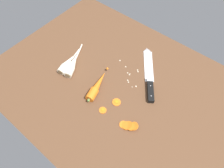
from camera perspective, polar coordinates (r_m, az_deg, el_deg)
ground_plane at (r=102.20cm, az=0.71°, el=-0.37°), size 120.00×90.00×4.00cm
chefs_knife at (r=105.46cm, az=10.35°, el=3.36°), size 23.23×30.00×4.18cm
whole_carrot at (r=97.23cm, az=-4.29°, el=-0.66°), size 8.24×20.72×4.20cm
parsnip_front at (r=107.00cm, az=-11.01°, el=5.40°), size 12.09×21.54×4.00cm
parsnip_mid_left at (r=107.75cm, az=-12.57°, el=5.46°), size 6.58×18.37×4.00cm
carrot_slice_stack at (r=89.37cm, az=4.71°, el=-11.55°), size 7.98×5.66×3.12cm
carrot_slice_stray_near at (r=92.77cm, az=-2.62°, el=-7.30°), size 3.36×3.36×0.70cm
carrot_slice_stray_mid at (r=94.61cm, az=1.27°, el=-5.06°), size 3.95×3.95×0.70cm
mince_crumbs at (r=103.78cm, az=5.11°, el=2.86°), size 17.01×10.68×0.82cm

